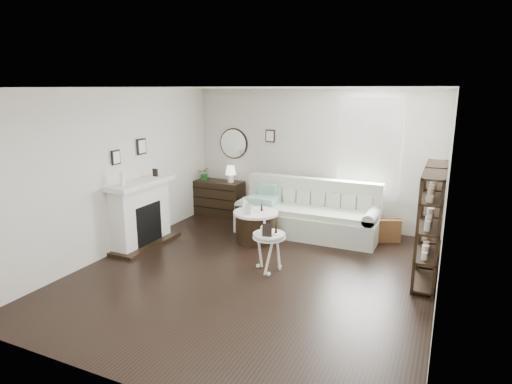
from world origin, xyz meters
The scene contains 18 objects.
room centered at (0.73, 2.70, 1.60)m, with size 5.50×5.50×5.50m.
fireplace centered at (-2.32, 0.30, 0.54)m, with size 0.50×1.40×1.84m.
shelf_unit_far centered at (2.33, 1.55, 0.80)m, with size 0.30×0.80×1.60m.
shelf_unit_near centered at (2.33, 0.65, 0.80)m, with size 0.30×0.80×1.60m.
sofa centered at (0.16, 2.08, 0.34)m, with size 2.63×0.91×1.02m.
quilt centered at (-0.70, 1.95, 0.60)m, with size 0.55×0.45×0.14m, color #22805F.
suitcase centered at (1.51, 2.23, 0.21)m, with size 0.63×0.21×0.42m, color brown.
dresser centered at (-2.03, 2.47, 0.38)m, with size 1.14×0.49×0.76m.
table_lamp centered at (-1.69, 2.47, 0.94)m, with size 0.22×0.22×0.36m, color white, non-canonical shape.
potted_plant centered at (-2.31, 2.42, 0.90)m, with size 0.26×0.22×0.28m, color #1B611C.
drum_table centered at (-0.56, 1.28, 0.28)m, with size 0.80×0.80×0.56m.
pedestal_table centered at (0.16, 0.18, 0.54)m, with size 0.49×0.49×0.60m.
eiffel_drum centered at (-0.47, 1.34, 0.65)m, with size 0.11×0.11×0.19m, color black, non-canonical shape.
bottle_drum centered at (-0.76, 1.19, 0.69)m, with size 0.06×0.06×0.27m, color silver.
card_frame_drum centered at (-0.62, 1.08, 0.65)m, with size 0.14×0.01×0.19m, color silver.
eiffel_ped centered at (0.25, 0.21, 0.68)m, with size 0.10×0.10×0.16m, color black, non-canonical shape.
flask_ped centered at (0.07, 0.20, 0.71)m, with size 0.12×0.12×0.23m, color silver, non-canonical shape.
card_frame_ped centered at (0.18, 0.05, 0.69)m, with size 0.14×0.01×0.19m, color black.
Camera 1 is at (2.49, -5.38, 2.68)m, focal length 30.00 mm.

